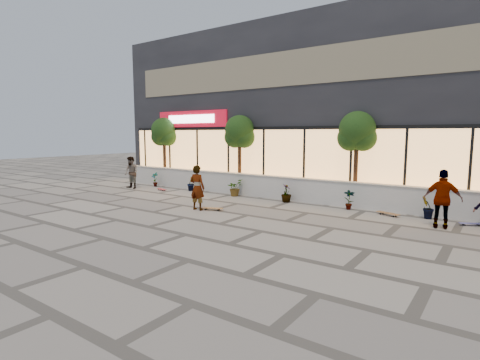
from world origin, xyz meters
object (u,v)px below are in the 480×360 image
Objects in this scene: tree_mideast at (357,134)px; skater_left at (131,173)px; skateboard_left at (162,189)px; skateboard_center at (212,208)px; tree_midwest at (240,134)px; skateboard_right_far at (471,224)px; skater_right_near at (443,199)px; skateboard_right_near at (388,213)px; tree_west at (164,134)px; skater_center at (197,188)px.

skater_left is (-11.43, -2.54, -2.11)m from tree_mideast.
skater_left is 2.08m from skateboard_left.
skater_left is 1.98× the size of skateboard_center.
tree_mideast reaches higher than skater_left.
tree_midwest is 2.24× the size of skater_left.
tree_mideast reaches higher than skateboard_right_far.
tree_mideast is 10.21m from skateboard_left.
skateboard_left is (-13.15, 0.37, -0.87)m from skater_right_near.
skater_left is 1.97× the size of skateboard_right_near.
tree_west is at bearing 147.10° from skateboard_right_far.
skateboard_right_near is at bearing 6.40° from skater_left.
tree_mideast is at bearing 0.00° from tree_west.
tree_midwest reaches higher than skater_right_near.
skateboard_center is 5.96m from skateboard_left.
skateboard_right_near is (5.86, 3.01, 0.00)m from skateboard_center.
skater_right_near is at bearing 2.20° from skater_left.
tree_midwest and tree_mideast have the same top height.
tree_mideast is 6.98m from skater_center.
skater_center is 7.22m from skateboard_right_near.
skateboard_right_near is at bearing -10.96° from tree_midwest.
skater_center reaches higher than skateboard_right_far.
skater_left is at bearing -7.15° from skater_right_near.
tree_west is 5.50m from tree_midwest.
tree_west reaches higher than skateboard_left.
skateboard_right_near is at bearing 152.51° from skateboard_right_far.
skater_center is 7.14m from skater_left.
tree_west is at bearing 93.58° from skater_left.
skateboard_left is at bearing -33.86° from skater_center.
skateboard_right_near is at bearing -6.46° from tree_west.
skateboard_center and skateboard_right_near have the same top height.
skateboard_center is (-4.11, -4.51, -2.90)m from tree_mideast.
tree_midwest is 5.68m from skateboard_center.
skateboard_right_near is (7.75, -1.50, -2.90)m from tree_midwest.
tree_west is 3.30m from skater_left.
skater_left is 15.02m from skater_right_near.
tree_mideast is 2.21× the size of skater_center.
tree_mideast is at bearing 26.23° from skateboard_left.
skateboard_right_far is (4.35, -1.50, -2.91)m from tree_mideast.
skateboard_right_far is at bearing -135.57° from skater_right_near.
tree_midwest is (5.50, 0.00, 0.00)m from tree_west.
skateboard_right_far is at bearing -0.11° from skateboard_center.
tree_mideast is at bearing 0.00° from tree_midwest.
skater_left is at bearing -154.91° from tree_midwest.
skateboard_center reaches higher than skateboard_left.
skater_center is at bearing -134.22° from tree_mideast.
tree_midwest reaches higher than skater_center.
tree_midwest is 4.44× the size of skateboard_center.
tree_mideast is 4.81m from skater_right_near.
skater_left reaches higher than skateboard_left.
skater_left is 2.47× the size of skateboard_right_far.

